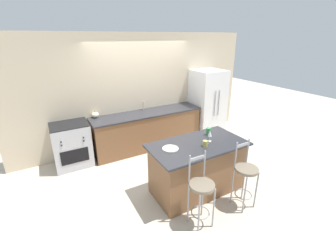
{
  "coord_description": "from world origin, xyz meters",
  "views": [
    {
      "loc": [
        -2.06,
        -4.26,
        2.62
      ],
      "look_at": [
        0.01,
        -0.6,
        1.11
      ],
      "focal_mm": 24.0,
      "sensor_mm": 36.0,
      "label": 1
    }
  ],
  "objects": [
    {
      "name": "tumbler_cup",
      "position": [
        0.41,
        -1.38,
        0.98
      ],
      "size": [
        0.08,
        0.08,
        0.14
      ],
      "color": "#3D934C",
      "rests_on": "kitchen_island"
    },
    {
      "name": "bar_stool_near",
      "position": [
        -0.39,
        -2.24,
        0.57
      ],
      "size": [
        0.36,
        0.36,
        1.11
      ],
      "color": "#99999E",
      "rests_on": "ground_plane"
    },
    {
      "name": "refrigerator",
      "position": [
        1.76,
        0.32,
        0.89
      ],
      "size": [
        0.79,
        0.78,
        1.78
      ],
      "color": "white",
      "rests_on": "ground_plane"
    },
    {
      "name": "sink_faucet",
      "position": [
        0.0,
        0.59,
        1.03
      ],
      "size": [
        0.02,
        0.13,
        0.22
      ],
      "color": "#ADAFB5",
      "rests_on": "back_counter"
    },
    {
      "name": "kitchen_island",
      "position": [
        0.03,
        -1.58,
        0.46
      ],
      "size": [
        1.64,
        0.89,
        0.91
      ],
      "color": "brown",
      "rests_on": "ground_plane"
    },
    {
      "name": "ground_plane",
      "position": [
        0.0,
        0.0,
        0.0
      ],
      "size": [
        18.0,
        18.0,
        0.0
      ],
      "primitive_type": "plane",
      "color": "beige"
    },
    {
      "name": "bar_stool_far",
      "position": [
        0.46,
        -2.27,
        0.57
      ],
      "size": [
        0.36,
        0.36,
        1.11
      ],
      "color": "#99999E",
      "rests_on": "ground_plane"
    },
    {
      "name": "wall_back",
      "position": [
        0.0,
        0.72,
        1.35
      ],
      "size": [
        6.0,
        0.07,
        2.7
      ],
      "color": "beige",
      "rests_on": "ground_plane"
    },
    {
      "name": "coffee_mug",
      "position": [
        0.08,
        -1.71,
        0.96
      ],
      "size": [
        0.11,
        0.08,
        0.1
      ],
      "color": "#C1B251",
      "rests_on": "kitchen_island"
    },
    {
      "name": "oven_range",
      "position": [
        -1.74,
        0.39,
        0.47
      ],
      "size": [
        0.73,
        0.64,
        0.93
      ],
      "color": "#B7B7BC",
      "rests_on": "ground_plane"
    },
    {
      "name": "back_counter",
      "position": [
        0.0,
        0.39,
        0.45
      ],
      "size": [
        2.66,
        0.7,
        0.9
      ],
      "color": "brown",
      "rests_on": "ground_plane"
    },
    {
      "name": "wine_glass",
      "position": [
        0.26,
        -1.6,
        1.06
      ],
      "size": [
        0.07,
        0.07,
        0.2
      ],
      "color": "white",
      "rests_on": "kitchen_island"
    },
    {
      "name": "pumpkin_decoration",
      "position": [
        -1.16,
        0.62,
        0.96
      ],
      "size": [
        0.16,
        0.16,
        0.15
      ],
      "color": "beige",
      "rests_on": "back_counter"
    },
    {
      "name": "dinner_plate",
      "position": [
        -0.46,
        -1.51,
        0.92
      ],
      "size": [
        0.26,
        0.26,
        0.02
      ],
      "color": "beige",
      "rests_on": "kitchen_island"
    }
  ]
}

